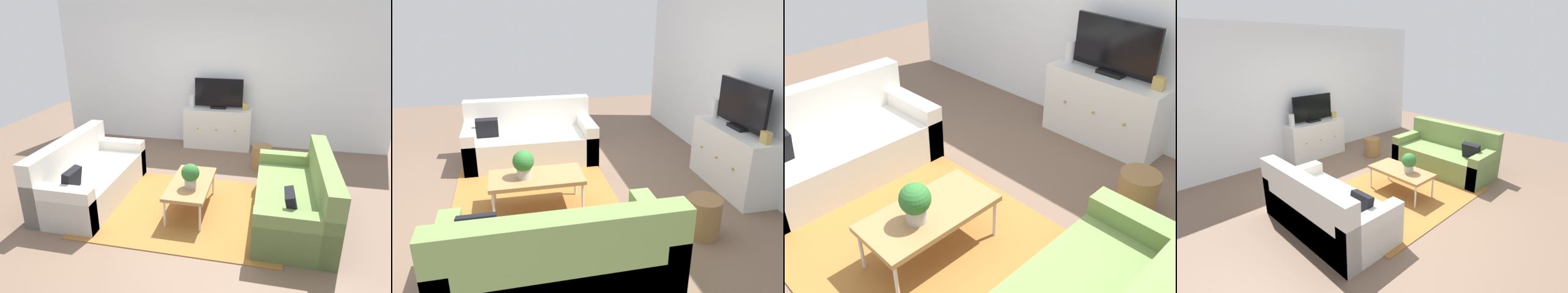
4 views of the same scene
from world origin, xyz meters
The scene contains 12 objects.
ground_plane centered at (0.00, 0.00, 0.00)m, with size 10.00×10.00×0.00m, color brown.
wall_back centered at (0.00, 2.55, 1.35)m, with size 6.40×0.12×2.70m, color white.
area_rug centered at (0.00, -0.15, 0.01)m, with size 2.50×1.90×0.01m, color #9E662D.
couch_left_side centered at (-1.44, -0.10, 0.28)m, with size 0.89×1.83×0.86m.
couch_right_side centered at (1.44, -0.10, 0.28)m, with size 0.89×1.83×0.86m.
coffee_table centered at (0.07, -0.14, 0.38)m, with size 0.52×1.02×0.41m.
potted_plant centered at (0.09, -0.27, 0.58)m, with size 0.23×0.23×0.31m.
tv_console centered at (0.04, 2.27, 0.39)m, with size 1.27×0.47×0.77m.
flat_screen_tv centered at (0.04, 2.29, 1.05)m, with size 0.91×0.16×0.57m.
glass_vase centered at (-0.47, 2.27, 0.89)m, with size 0.11×0.11×0.24m, color silver.
mantel_clock centered at (0.56, 2.27, 0.84)m, with size 0.11×0.07×0.13m, color tan.
wicker_basket centered at (0.93, 1.41, 0.20)m, with size 0.34×0.34×0.40m, color olive.
Camera 2 is at (3.81, -0.40, 2.17)m, focal length 34.45 mm.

